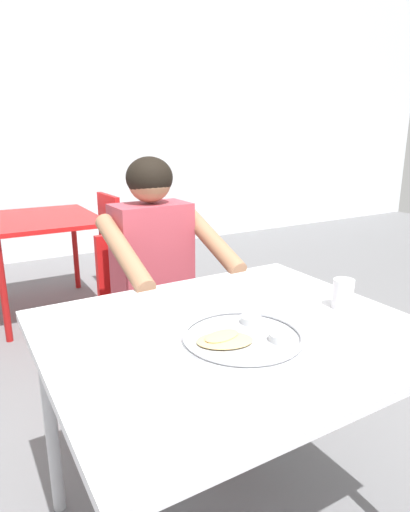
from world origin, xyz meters
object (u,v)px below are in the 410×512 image
object	(u,v)px
drinking_cup	(343,293)
table_background_red	(41,229)
chair_red_right	(123,237)
table_foreground	(233,351)
chair_foreground	(143,303)
diner_foreground	(161,269)
thali_tray	(243,336)

from	to	relation	value
drinking_cup	table_background_red	world-z (taller)	drinking_cup
table_background_red	chair_red_right	world-z (taller)	chair_red_right
chair_red_right	drinking_cup	bearing A→B (deg)	-92.72
table_foreground	drinking_cup	distance (m)	0.41
drinking_cup	chair_foreground	xyz separation A→B (m)	(-0.29, 0.99, -0.32)
drinking_cup	table_background_red	bearing A→B (deg)	102.29
table_foreground	diner_foreground	world-z (taller)	diner_foreground
drinking_cup	table_background_red	size ratio (longest dim) A/B	0.11
table_foreground	drinking_cup	size ratio (longest dim) A/B	10.80
chair_foreground	drinking_cup	bearing A→B (deg)	-73.59
table_background_red	diner_foreground	bearing A→B (deg)	-81.87
table_background_red	thali_tray	bearing A→B (deg)	-87.41
thali_tray	diner_foreground	xyz separation A→B (m)	(0.12, 0.79, -0.04)
chair_foreground	chair_red_right	distance (m)	1.47
thali_tray	chair_red_right	xyz separation A→B (m)	(0.52, 2.42, -0.28)
chair_red_right	chair_foreground	bearing A→B (deg)	-106.06
drinking_cup	diner_foreground	size ratio (longest dim) A/B	0.08
table_background_red	chair_red_right	distance (m)	0.65
drinking_cup	diner_foreground	xyz separation A→B (m)	(-0.29, 0.77, -0.08)
drinking_cup	chair_foreground	world-z (taller)	drinking_cup
table_foreground	chair_foreground	world-z (taller)	chair_foreground
diner_foreground	table_foreground	bearing A→B (deg)	-97.93
chair_foreground	diner_foreground	distance (m)	0.32
thali_tray	table_background_red	distance (m)	2.38
diner_foreground	chair_red_right	bearing A→B (deg)	76.15
drinking_cup	chair_red_right	bearing A→B (deg)	87.28
table_background_red	table_foreground	bearing A→B (deg)	-86.85
diner_foreground	chair_red_right	distance (m)	1.69
drinking_cup	table_background_red	distance (m)	2.42
table_foreground	drinking_cup	xyz separation A→B (m)	(0.39, -0.05, 0.13)
thali_tray	drinking_cup	distance (m)	0.41
table_foreground	diner_foreground	size ratio (longest dim) A/B	0.88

